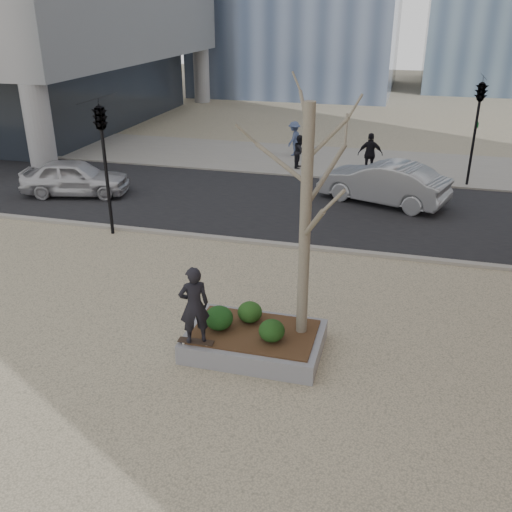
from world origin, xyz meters
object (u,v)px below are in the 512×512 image
(skateboarder, at_px, (194,305))
(skateboard, at_px, (196,342))
(police_car, at_px, (75,177))
(planter, at_px, (254,341))

(skateboarder, bearing_deg, skateboard, 180.00)
(skateboarder, bearing_deg, police_car, -78.68)
(planter, height_order, police_car, police_car)
(skateboard, bearing_deg, police_car, 129.75)
(planter, height_order, skateboarder, skateboarder)
(planter, bearing_deg, police_car, 137.67)
(skateboarder, bearing_deg, planter, -175.84)
(planter, bearing_deg, skateboarder, -145.18)
(skateboard, height_order, police_car, police_car)
(planter, xyz_separation_m, skateboarder, (-1.10, -0.76, 1.17))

